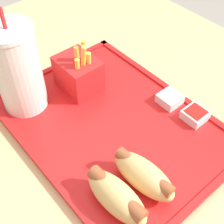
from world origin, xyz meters
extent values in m
cube|color=tan|center=(0.00, 0.00, 0.38)|extent=(1.07, 0.90, 0.76)
cube|color=red|center=(0.00, -0.01, 0.76)|extent=(0.42, 0.31, 0.01)
cube|color=red|center=(0.00, -0.16, 0.77)|extent=(0.42, 0.01, 0.00)
cube|color=red|center=(0.00, 0.14, 0.77)|extent=(0.42, 0.01, 0.00)
cube|color=red|center=(-0.21, -0.01, 0.77)|extent=(0.01, 0.31, 0.00)
cube|color=red|center=(0.20, -0.01, 0.77)|extent=(0.01, 0.31, 0.00)
cylinder|color=silver|center=(0.15, 0.08, 0.85)|extent=(0.08, 0.08, 0.16)
cylinder|color=silver|center=(0.15, 0.08, 0.93)|extent=(0.09, 0.09, 0.01)
cylinder|color=red|center=(0.15, 0.08, 0.96)|extent=(0.01, 0.01, 0.03)
ellipsoid|color=tan|center=(-0.13, 0.09, 0.79)|extent=(0.11, 0.05, 0.05)
cylinder|color=brown|center=(-0.13, 0.09, 0.80)|extent=(0.10, 0.03, 0.02)
ellipsoid|color=tan|center=(-0.13, 0.04, 0.79)|extent=(0.12, 0.06, 0.05)
cylinder|color=brown|center=(-0.13, 0.04, 0.80)|extent=(0.10, 0.03, 0.02)
cube|color=red|center=(0.12, -0.02, 0.80)|extent=(0.09, 0.07, 0.07)
cylinder|color=gold|center=(0.11, -0.04, 0.84)|extent=(0.02, 0.01, 0.08)
cylinder|color=gold|center=(0.10, -0.03, 0.84)|extent=(0.02, 0.01, 0.08)
cylinder|color=gold|center=(0.10, -0.01, 0.82)|extent=(0.01, 0.01, 0.06)
cylinder|color=gold|center=(0.10, -0.04, 0.83)|extent=(0.01, 0.01, 0.06)
cylinder|color=gold|center=(0.12, -0.02, 0.83)|extent=(0.01, 0.01, 0.07)
cube|color=silver|center=(-0.03, -0.13, 0.78)|extent=(0.04, 0.04, 0.02)
cube|color=white|center=(-0.03, -0.13, 0.79)|extent=(0.03, 0.03, 0.00)
cube|color=silver|center=(-0.09, -0.13, 0.78)|extent=(0.04, 0.04, 0.02)
cube|color=#B21914|center=(-0.09, -0.13, 0.79)|extent=(0.03, 0.03, 0.00)
camera|label=1|loc=(-0.29, 0.24, 1.21)|focal=50.00mm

